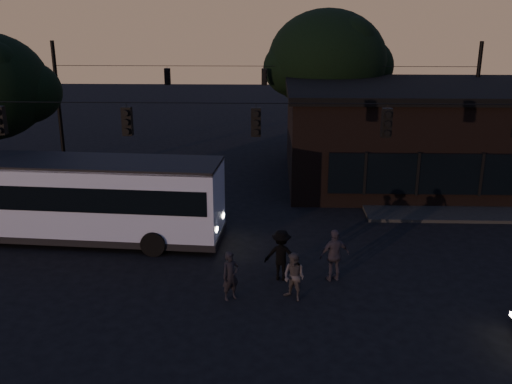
{
  "coord_description": "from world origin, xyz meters",
  "views": [
    {
      "loc": [
        0.63,
        -15.53,
        9.22
      ],
      "look_at": [
        0.0,
        4.0,
        3.0
      ],
      "focal_mm": 40.0,
      "sensor_mm": 36.0,
      "label": 1
    }
  ],
  "objects_px": {
    "pedestrian_a": "(231,276)",
    "pedestrian_d": "(281,255)",
    "pedestrian_c": "(335,255)",
    "building": "(424,133)",
    "pedestrian_b": "(294,277)",
    "bus": "(75,195)"
  },
  "relations": [
    {
      "from": "pedestrian_a",
      "to": "pedestrian_d",
      "type": "xyz_separation_m",
      "value": [
        1.69,
        1.54,
        0.09
      ]
    },
    {
      "from": "pedestrian_c",
      "to": "pedestrian_d",
      "type": "relative_size",
      "value": 1.03
    },
    {
      "from": "building",
      "to": "pedestrian_b",
      "type": "bearing_deg",
      "value": -118.09
    },
    {
      "from": "building",
      "to": "pedestrian_b",
      "type": "xyz_separation_m",
      "value": [
        -7.66,
        -14.35,
        -1.88
      ]
    },
    {
      "from": "bus",
      "to": "pedestrian_a",
      "type": "relative_size",
      "value": 7.33
    },
    {
      "from": "pedestrian_d",
      "to": "pedestrian_b",
      "type": "bearing_deg",
      "value": 111.66
    },
    {
      "from": "building",
      "to": "pedestrian_d",
      "type": "distance_m",
      "value": 15.29
    },
    {
      "from": "building",
      "to": "pedestrian_c",
      "type": "height_order",
      "value": "building"
    },
    {
      "from": "building",
      "to": "bus",
      "type": "distance_m",
      "value": 19.06
    },
    {
      "from": "pedestrian_a",
      "to": "pedestrian_d",
      "type": "relative_size",
      "value": 0.9
    },
    {
      "from": "pedestrian_c",
      "to": "bus",
      "type": "bearing_deg",
      "value": -38.18
    },
    {
      "from": "bus",
      "to": "pedestrian_d",
      "type": "relative_size",
      "value": 6.61
    },
    {
      "from": "pedestrian_d",
      "to": "building",
      "type": "bearing_deg",
      "value": -115.89
    },
    {
      "from": "building",
      "to": "pedestrian_c",
      "type": "bearing_deg",
      "value": -115.66
    },
    {
      "from": "bus",
      "to": "pedestrian_c",
      "type": "bearing_deg",
      "value": -14.5
    },
    {
      "from": "bus",
      "to": "pedestrian_b",
      "type": "relative_size",
      "value": 7.52
    },
    {
      "from": "pedestrian_a",
      "to": "pedestrian_d",
      "type": "height_order",
      "value": "pedestrian_d"
    },
    {
      "from": "pedestrian_c",
      "to": "pedestrian_d",
      "type": "bearing_deg",
      "value": -19.74
    },
    {
      "from": "pedestrian_b",
      "to": "pedestrian_a",
      "type": "bearing_deg",
      "value": -140.59
    },
    {
      "from": "pedestrian_a",
      "to": "pedestrian_c",
      "type": "bearing_deg",
      "value": -11.04
    },
    {
      "from": "pedestrian_a",
      "to": "pedestrian_d",
      "type": "bearing_deg",
      "value": 8.19
    },
    {
      "from": "building",
      "to": "pedestrian_a",
      "type": "distance_m",
      "value": 17.5
    }
  ]
}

